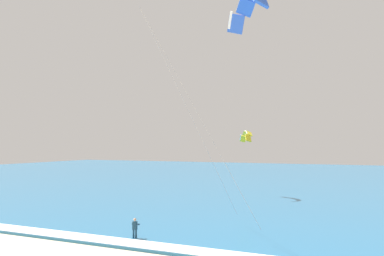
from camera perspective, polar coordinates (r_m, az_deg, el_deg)
sea at (r=84.06m, az=12.84°, el=-7.30°), size 200.00×120.00×0.20m
surf_foam at (r=29.03m, az=-10.82°, el=-16.39°), size 200.00×1.84×0.04m
surfboard at (r=29.95m, az=-8.59°, el=-16.35°), size 0.71×1.46×0.09m
kitesurfer at (r=29.76m, az=-8.57°, el=-14.64°), size 0.59×0.59×1.69m
kite_primary at (r=32.63m, az=8.60°, el=17.94°), size 9.70×7.62×18.57m
kite_distant at (r=52.97m, az=8.18°, el=-1.08°), size 2.68×4.23×1.67m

